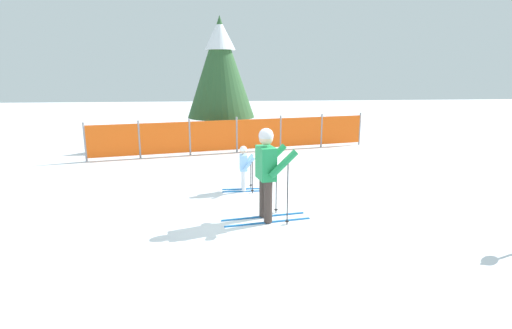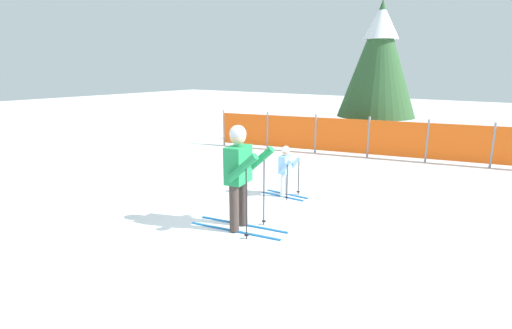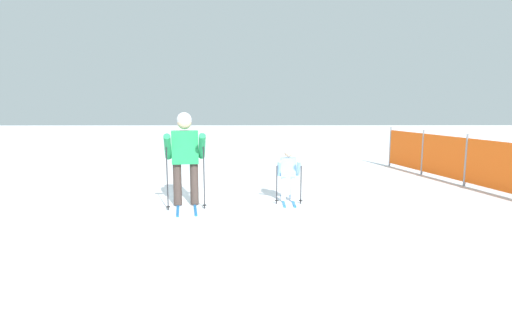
{
  "view_description": "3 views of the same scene",
  "coord_description": "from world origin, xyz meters",
  "px_view_note": "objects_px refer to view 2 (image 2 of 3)",
  "views": [
    {
      "loc": [
        -0.65,
        -6.83,
        2.62
      ],
      "look_at": [
        0.09,
        0.73,
        0.85
      ],
      "focal_mm": 28.0,
      "sensor_mm": 36.0,
      "label": 1
    },
    {
      "loc": [
        3.9,
        -4.81,
        2.52
      ],
      "look_at": [
        -0.3,
        1.1,
        0.76
      ],
      "focal_mm": 28.0,
      "sensor_mm": 36.0,
      "label": 2
    },
    {
      "loc": [
        7.27,
        1.13,
        1.79
      ],
      "look_at": [
        -0.33,
        1.21,
        0.67
      ],
      "focal_mm": 28.0,
      "sensor_mm": 36.0,
      "label": 3
    }
  ],
  "objects_px": {
    "skier_child": "(286,167)",
    "safety_fence": "(368,137)",
    "conifer_far": "(379,58)",
    "skier_adult": "(240,169)"
  },
  "relations": [
    {
      "from": "skier_adult",
      "to": "skier_child",
      "type": "bearing_deg",
      "value": 88.96
    },
    {
      "from": "safety_fence",
      "to": "conifer_far",
      "type": "bearing_deg",
      "value": 104.46
    },
    {
      "from": "safety_fence",
      "to": "skier_adult",
      "type": "bearing_deg",
      "value": -88.02
    },
    {
      "from": "skier_adult",
      "to": "safety_fence",
      "type": "bearing_deg",
      "value": 82.32
    },
    {
      "from": "skier_child",
      "to": "conifer_far",
      "type": "xyz_separation_m",
      "value": [
        -0.41,
        6.29,
        2.24
      ]
    },
    {
      "from": "skier_adult",
      "to": "conifer_far",
      "type": "xyz_separation_m",
      "value": [
        -0.69,
        8.16,
        1.83
      ]
    },
    {
      "from": "skier_child",
      "to": "safety_fence",
      "type": "relative_size",
      "value": 0.11
    },
    {
      "from": "skier_child",
      "to": "safety_fence",
      "type": "xyz_separation_m",
      "value": [
        0.07,
        4.44,
        -0.0
      ]
    },
    {
      "from": "conifer_far",
      "to": "skier_child",
      "type": "bearing_deg",
      "value": -86.27
    },
    {
      "from": "safety_fence",
      "to": "conifer_far",
      "type": "height_order",
      "value": "conifer_far"
    }
  ]
}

